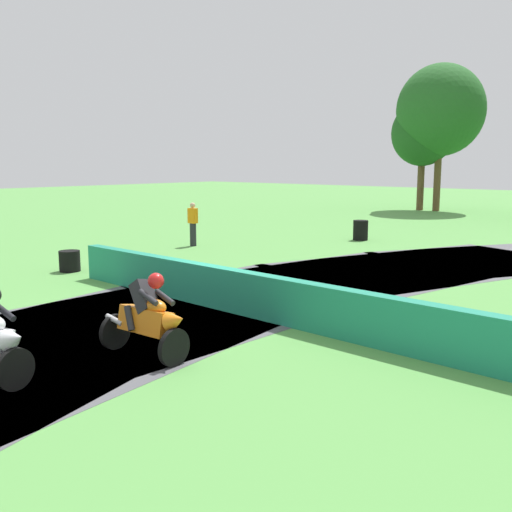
{
  "coord_description": "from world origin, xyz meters",
  "views": [
    {
      "loc": [
        9.19,
        -8.83,
        3.11
      ],
      "look_at": [
        0.13,
        1.62,
        0.9
      ],
      "focal_mm": 41.27,
      "sensor_mm": 36.0,
      "label": 1
    }
  ],
  "objects_px": {
    "track_marshal": "(193,224)",
    "motorcycle_lead_orange": "(149,318)",
    "tire_stack_near": "(361,230)",
    "tire_stack_mid_a": "(70,261)"
  },
  "relations": [
    {
      "from": "tire_stack_near",
      "to": "track_marshal",
      "type": "bearing_deg",
      "value": -124.73
    },
    {
      "from": "motorcycle_lead_orange",
      "to": "tire_stack_mid_a",
      "type": "height_order",
      "value": "motorcycle_lead_orange"
    },
    {
      "from": "motorcycle_lead_orange",
      "to": "tire_stack_near",
      "type": "bearing_deg",
      "value": 108.59
    },
    {
      "from": "tire_stack_mid_a",
      "to": "track_marshal",
      "type": "height_order",
      "value": "track_marshal"
    },
    {
      "from": "motorcycle_lead_orange",
      "to": "track_marshal",
      "type": "relative_size",
      "value": 1.03
    },
    {
      "from": "tire_stack_near",
      "to": "motorcycle_lead_orange",
      "type": "bearing_deg",
      "value": -71.41
    },
    {
      "from": "track_marshal",
      "to": "motorcycle_lead_orange",
      "type": "bearing_deg",
      "value": -46.16
    },
    {
      "from": "tire_stack_near",
      "to": "track_marshal",
      "type": "xyz_separation_m",
      "value": [
        -3.87,
        -5.58,
        0.42
      ]
    },
    {
      "from": "motorcycle_lead_orange",
      "to": "tire_stack_mid_a",
      "type": "relative_size",
      "value": 2.8
    },
    {
      "from": "motorcycle_lead_orange",
      "to": "tire_stack_near",
      "type": "relative_size",
      "value": 2.1
    }
  ]
}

